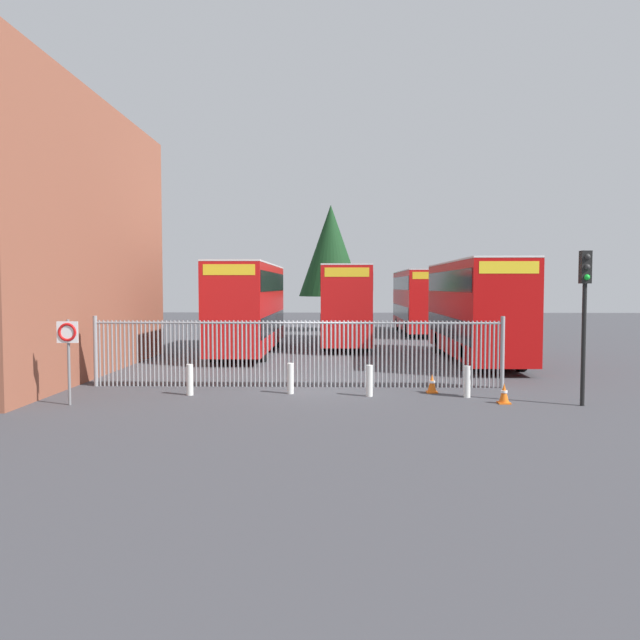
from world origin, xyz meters
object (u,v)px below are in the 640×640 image
Objects in this scene: bollard_near_right at (369,381)px; traffic_cone_mid_forecourt at (504,393)px; double_decker_bus_behind_fence_right at (345,302)px; traffic_cone_by_gate at (432,384)px; bollard_center_front at (291,378)px; bollard_far_right at (467,382)px; traffic_light_kerbside at (585,299)px; speed_limit_sign_post at (68,342)px; double_decker_bus_far_back at (418,299)px; double_decker_bus_near_gate at (475,307)px; double_decker_bus_behind_fence_left at (248,305)px; bollard_near_left at (190,380)px.

traffic_cone_mid_forecourt is at bearing -15.42° from bollard_near_right.
double_decker_bus_behind_fence_right is 18.32× the size of traffic_cone_by_gate.
bollard_center_front is 1.00× the size of bollard_far_right.
speed_limit_sign_post is at bearing -178.74° from traffic_light_kerbside.
double_decker_bus_far_back is at bearing 59.26° from double_decker_bus_behind_fence_right.
bollard_center_front is 4.42m from traffic_cone_by_gate.
traffic_cone_mid_forecourt is at bearing 2.71° from speed_limit_sign_post.
double_decker_bus_far_back is 11.38× the size of bollard_center_front.
double_decker_bus_far_back is 25.61m from bollard_near_right.
bollard_center_front is at bearing 170.66° from bollard_near_right.
bollard_near_right is 3.90m from traffic_cone_mid_forecourt.
double_decker_bus_behind_fence_right is 10.28m from double_decker_bus_far_back.
traffic_cone_by_gate is 2.47m from traffic_cone_mid_forecourt.
traffic_cone_by_gate is at bearing 19.14° from bollard_near_right.
double_decker_bus_behind_fence_right is 16.38m from bollard_near_right.
bollard_center_front is 1.00× the size of bollard_near_right.
traffic_light_kerbside is at bearing -11.60° from bollard_center_front.
double_decker_bus_behind_fence_left is at bearing 165.80° from double_decker_bus_near_gate.
bollard_near_right is 2.11m from traffic_cone_by_gate.
bollard_near_right and bollard_far_right have the same top height.
bollard_center_front is (-1.90, -15.86, -1.95)m from double_decker_bus_behind_fence_right.
double_decker_bus_far_back is 2.51× the size of traffic_light_kerbside.
traffic_cone_by_gate and traffic_cone_mid_forecourt have the same top height.
double_decker_bus_far_back is (-0.42, 16.01, 0.00)m from double_decker_bus_near_gate.
double_decker_bus_behind_fence_left is 11.38× the size of bollard_center_front.
double_decker_bus_near_gate is at bearing 93.87° from traffic_light_kerbside.
bollard_near_left and bollard_near_right have the same top height.
double_decker_bus_behind_fence_left is 15.84m from traffic_cone_mid_forecourt.
double_decker_bus_behind_fence_right reaches higher than speed_limit_sign_post.
bollard_far_right is 4.05m from traffic_light_kerbside.
bollard_far_right is at bearing -94.13° from double_decker_bus_far_back.
double_decker_bus_far_back reaches higher than bollard_far_right.
double_decker_bus_near_gate reaches higher than bollard_near_right.
traffic_cone_mid_forecourt is at bearing -48.52° from bollard_far_right.
bollard_center_front is at bearing 6.65° from bollard_near_left.
bollard_near_right is at bearing -160.86° from traffic_cone_by_gate.
double_decker_bus_far_back reaches higher than traffic_cone_mid_forecourt.
double_decker_bus_behind_fence_right is at bearing 109.94° from traffic_light_kerbside.
double_decker_bus_behind_fence_right and double_decker_bus_far_back have the same top height.
double_decker_bus_behind_fence_right is at bearing 128.31° from double_decker_bus_near_gate.
traffic_cone_mid_forecourt is (9.12, -12.78, -2.13)m from double_decker_bus_behind_fence_left.
double_decker_bus_near_gate and double_decker_bus_behind_fence_left have the same top height.
bollard_center_front is at bearing -106.15° from double_decker_bus_far_back.
bollard_center_front is (-7.57, -8.69, -1.95)m from double_decker_bus_near_gate.
bollard_near_left is 1.61× the size of traffic_cone_mid_forecourt.
bollard_near_right is (-4.73, -25.09, -1.95)m from double_decker_bus_far_back.
traffic_cone_mid_forecourt is at bearing -13.07° from bollard_center_front.
traffic_cone_mid_forecourt is (4.28, -17.29, -2.13)m from double_decker_bus_behind_fence_right.
bollard_near_right is 2.91m from bollard_far_right.
bollard_near_left is at bearing 179.55° from bollard_near_right.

